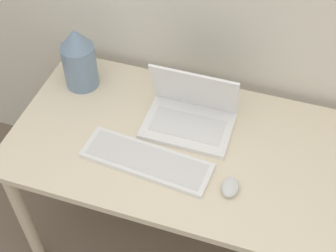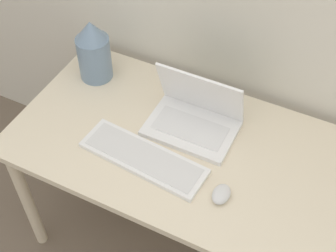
% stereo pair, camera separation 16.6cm
% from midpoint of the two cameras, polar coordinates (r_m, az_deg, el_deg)
% --- Properties ---
extents(desk, '(1.40, 0.71, 0.70)m').
position_cam_midpoint_polar(desk, '(1.79, 0.87, -4.29)').
color(desk, beige).
rests_on(desk, ground_plane).
extents(laptop, '(0.33, 0.23, 0.24)m').
position_cam_midpoint_polar(laptop, '(1.77, 0.07, 1.44)').
color(laptop, white).
rests_on(laptop, desk).
extents(keyboard, '(0.48, 0.19, 0.02)m').
position_cam_midpoint_polar(keyboard, '(1.68, -5.48, -4.37)').
color(keyboard, white).
rests_on(keyboard, desk).
extents(mouse, '(0.06, 0.09, 0.03)m').
position_cam_midpoint_polar(mouse, '(1.60, 4.65, -7.60)').
color(mouse, silver).
rests_on(mouse, desk).
extents(vase, '(0.14, 0.14, 0.27)m').
position_cam_midpoint_polar(vase, '(1.92, -13.29, 7.91)').
color(vase, slate).
rests_on(vase, desk).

